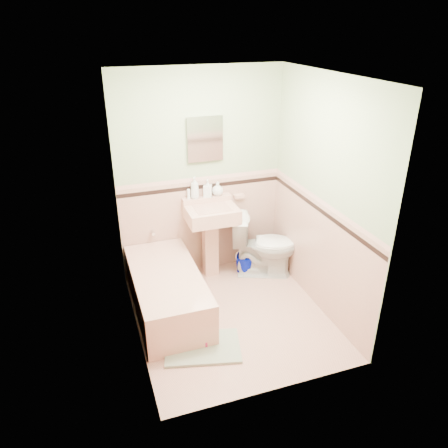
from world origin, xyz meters
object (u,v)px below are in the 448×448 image
object	(u,v)px
medicine_cabinet	(205,139)
soap_bottle_mid	(208,188)
toilet	(264,245)
soap_bottle_left	(195,188)
bathtub	(167,293)
bucket	(245,264)
soap_bottle_right	(218,189)
shoe	(201,343)
sink	(212,242)

from	to	relation	value
medicine_cabinet	soap_bottle_mid	size ratio (longest dim) A/B	2.35
toilet	soap_bottle_left	bearing A→B (deg)	88.48
bathtub	bucket	world-z (taller)	bathtub
toilet	medicine_cabinet	bearing A→B (deg)	81.80
soap_bottle_mid	soap_bottle_right	distance (m)	0.13
soap_bottle_mid	shoe	size ratio (longest dim) A/B	1.56
soap_bottle_left	shoe	world-z (taller)	soap_bottle_left
soap_bottle_mid	bucket	size ratio (longest dim) A/B	0.89
soap_bottle_left	toilet	size ratio (longest dim) A/B	0.33
bucket	shoe	distance (m)	1.51
bathtub	shoe	distance (m)	0.75
bathtub	bucket	xyz separation A→B (m)	(1.10, 0.48, -0.11)
medicine_cabinet	toilet	world-z (taller)	medicine_cabinet
medicine_cabinet	shoe	bearing A→B (deg)	-109.33
sink	toilet	size ratio (longest dim) A/B	1.17
soap_bottle_mid	medicine_cabinet	bearing A→B (deg)	114.80
bathtub	medicine_cabinet	world-z (taller)	medicine_cabinet
bucket	soap_bottle_left	bearing A→B (deg)	157.84
sink	toilet	world-z (taller)	sink
medicine_cabinet	soap_bottle_mid	xyz separation A→B (m)	(0.01, -0.03, -0.59)
soap_bottle_mid	shoe	xyz separation A→B (m)	(-0.52, -1.42, -1.05)
medicine_cabinet	soap_bottle_left	bearing A→B (deg)	-168.37
soap_bottle_left	shoe	bearing A→B (deg)	-104.32
sink	soap_bottle_left	world-z (taller)	soap_bottle_left
soap_bottle_left	soap_bottle_mid	distance (m)	0.16
sink	soap_bottle_left	distance (m)	0.70
soap_bottle_right	medicine_cabinet	bearing A→B (deg)	167.85
soap_bottle_right	soap_bottle_left	bearing A→B (deg)	180.00
medicine_cabinet	shoe	size ratio (longest dim) A/B	3.67
bathtub	bucket	size ratio (longest dim) A/B	6.31
bathtub	soap_bottle_right	size ratio (longest dim) A/B	8.71
medicine_cabinet	soap_bottle_left	xyz separation A→B (m)	(-0.15, -0.03, -0.57)
soap_bottle_left	soap_bottle_right	distance (m)	0.29
toilet	bucket	size ratio (longest dim) A/B	3.37
soap_bottle_right	bathtub	bearing A→B (deg)	-139.09
soap_bottle_left	bathtub	bearing A→B (deg)	-126.96
medicine_cabinet	soap_bottle_right	bearing A→B (deg)	-12.15
sink	soap_bottle_right	world-z (taller)	soap_bottle_right
medicine_cabinet	bucket	size ratio (longest dim) A/B	2.11
bathtub	toilet	distance (m)	1.38
sink	soap_bottle_mid	world-z (taller)	soap_bottle_mid
medicine_cabinet	soap_bottle_right	xyz separation A→B (m)	(0.14, -0.03, -0.61)
bucket	shoe	bearing A→B (deg)	-128.02
bathtub	soap_bottle_mid	world-z (taller)	soap_bottle_mid
bathtub	soap_bottle_right	bearing A→B (deg)	40.91
sink	medicine_cabinet	world-z (taller)	medicine_cabinet
soap_bottle_mid	soap_bottle_right	xyz separation A→B (m)	(0.13, 0.00, -0.02)
toilet	shoe	distance (m)	1.61
soap_bottle_right	sink	bearing A→B (deg)	-127.76
shoe	soap_bottle_mid	bearing A→B (deg)	88.22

